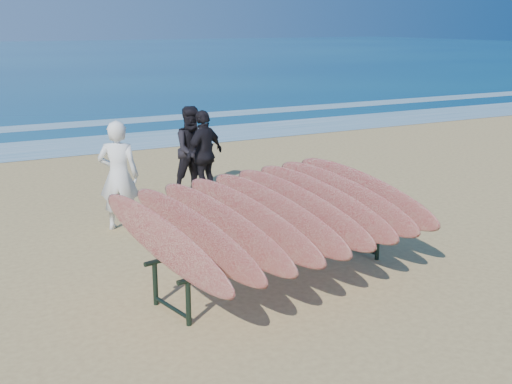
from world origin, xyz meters
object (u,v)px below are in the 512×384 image
(surfboard_rack, at_px, (276,215))
(person_dark_a, at_px, (193,150))
(person_dark_b, at_px, (204,154))
(person_white, at_px, (119,176))

(surfboard_rack, height_order, person_dark_a, person_dark_a)
(surfboard_rack, relative_size, person_dark_b, 2.33)
(surfboard_rack, xyz_separation_m, person_white, (-1.09, 2.81, -0.00))
(person_white, xyz_separation_m, person_dark_a, (1.77, 1.44, -0.03))
(surfboard_rack, height_order, person_dark_b, person_dark_b)
(person_white, bearing_deg, surfboard_rack, 139.96)
(person_dark_a, bearing_deg, person_dark_b, -81.16)
(person_white, bearing_deg, person_dark_a, -112.23)
(surfboard_rack, relative_size, person_dark_a, 2.28)
(person_dark_a, bearing_deg, person_white, -144.55)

